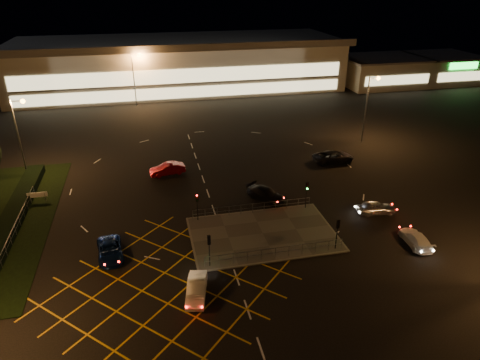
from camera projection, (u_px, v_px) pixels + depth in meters
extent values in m
plane|color=black|center=(239.00, 226.00, 44.18)|extent=(180.00, 180.00, 0.00)
cube|color=#4C4944|center=(263.00, 234.00, 42.79)|extent=(14.00, 9.00, 0.12)
cube|color=black|center=(12.00, 218.00, 44.68)|extent=(2.00, 26.00, 1.00)
cube|color=beige|center=(179.00, 65.00, 96.45)|extent=(70.00, 25.00, 10.00)
cube|color=slate|center=(178.00, 41.00, 94.19)|extent=(72.00, 26.50, 0.60)
cube|color=#FFEAA5|center=(185.00, 77.00, 85.43)|extent=(66.00, 0.20, 3.00)
cube|color=#FFEAA5|center=(186.00, 92.00, 86.82)|extent=(66.00, 0.20, 2.20)
cube|color=beige|center=(381.00, 72.00, 99.39)|extent=(18.00, 14.00, 6.00)
cube|color=slate|center=(383.00, 58.00, 98.02)|extent=(18.80, 14.80, 0.40)
cube|color=#FFEAA5|center=(397.00, 80.00, 93.37)|extent=(15.30, 0.20, 2.00)
cube|color=beige|center=(442.00, 69.00, 102.56)|extent=(14.00, 14.00, 6.00)
cube|color=slate|center=(445.00, 55.00, 101.18)|extent=(14.80, 14.80, 0.40)
cube|color=#FFEAA5|center=(461.00, 76.00, 96.54)|extent=(11.90, 0.20, 2.00)
cube|color=#19E533|center=(464.00, 66.00, 95.41)|extent=(7.00, 0.30, 1.40)
cylinder|color=slate|center=(19.00, 139.00, 53.06)|extent=(0.20, 0.20, 10.00)
cylinder|color=slate|center=(16.00, 101.00, 51.11)|extent=(1.40, 0.12, 0.12)
sphere|color=orange|center=(23.00, 101.00, 51.27)|extent=(0.56, 0.56, 0.56)
cylinder|color=slate|center=(366.00, 110.00, 64.31)|extent=(0.20, 0.20, 10.00)
cylinder|color=slate|center=(374.00, 78.00, 62.36)|extent=(1.40, 0.12, 0.12)
sphere|color=orange|center=(378.00, 78.00, 62.52)|extent=(0.56, 0.56, 0.56)
cylinder|color=slate|center=(134.00, 81.00, 82.18)|extent=(0.20, 0.20, 10.00)
cylinder|color=slate|center=(135.00, 55.00, 80.23)|extent=(1.40, 0.12, 0.12)
sphere|color=orange|center=(139.00, 55.00, 80.39)|extent=(0.56, 0.56, 0.56)
cylinder|color=slate|center=(324.00, 69.00, 91.84)|extent=(0.20, 0.20, 10.00)
cylinder|color=slate|center=(330.00, 46.00, 89.89)|extent=(1.40, 0.12, 0.12)
sphere|color=orange|center=(333.00, 46.00, 90.05)|extent=(0.56, 0.56, 0.56)
cylinder|color=black|center=(209.00, 251.00, 37.41)|extent=(0.10, 0.10, 3.00)
cube|color=black|center=(209.00, 240.00, 36.89)|extent=(0.28, 0.18, 0.90)
sphere|color=#19FF33|center=(209.00, 239.00, 37.00)|extent=(0.16, 0.16, 0.16)
cylinder|color=black|center=(337.00, 235.00, 39.78)|extent=(0.10, 0.10, 3.00)
cube|color=black|center=(338.00, 224.00, 39.26)|extent=(0.28, 0.18, 0.90)
sphere|color=#19FF33|center=(337.00, 223.00, 39.38)|extent=(0.16, 0.16, 0.16)
cylinder|color=black|center=(197.00, 208.00, 44.44)|extent=(0.10, 0.10, 3.00)
cube|color=black|center=(197.00, 197.00, 43.91)|extent=(0.28, 0.18, 0.90)
sphere|color=#FF0C0C|center=(197.00, 198.00, 43.80)|extent=(0.16, 0.16, 0.16)
cylinder|color=black|center=(306.00, 196.00, 46.81)|extent=(0.10, 0.10, 3.00)
cube|color=black|center=(307.00, 186.00, 46.29)|extent=(0.28, 0.18, 0.90)
sphere|color=#19FF33|center=(307.00, 186.00, 46.17)|extent=(0.16, 0.16, 0.16)
imported|color=white|center=(196.00, 289.00, 34.37)|extent=(2.33, 4.41, 1.38)
imported|color=navy|center=(110.00, 250.00, 39.22)|extent=(2.72, 4.96, 1.32)
imported|color=black|center=(266.00, 194.00, 49.11)|extent=(4.45, 5.11, 1.41)
imported|color=silver|center=(376.00, 208.00, 46.25)|extent=(4.30, 2.10, 1.41)
imported|color=maroon|center=(167.00, 169.00, 55.32)|extent=(4.76, 2.39, 1.50)
imported|color=black|center=(333.00, 157.00, 58.96)|extent=(5.72, 2.85, 1.56)
imported|color=silver|center=(416.00, 239.00, 40.97)|extent=(2.09, 4.47, 1.26)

